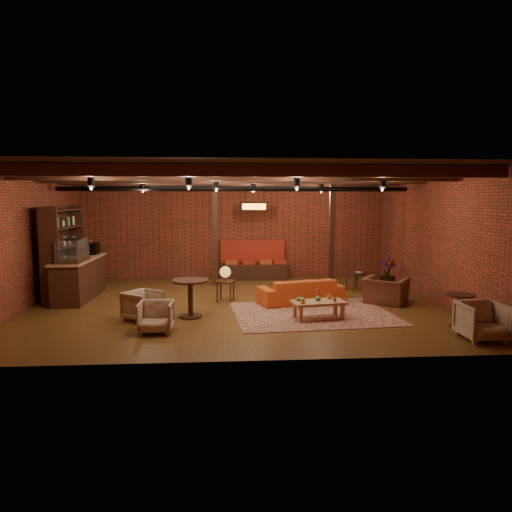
{
  "coord_description": "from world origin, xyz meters",
  "views": [
    {
      "loc": [
        -0.31,
        -11.03,
        2.57
      ],
      "look_at": [
        0.46,
        0.2,
        1.17
      ],
      "focal_mm": 32.0,
      "sensor_mm": 36.0,
      "label": 1
    }
  ],
  "objects": [
    {
      "name": "side_table_lamp",
      "position": [
        -0.3,
        0.37,
        0.68
      ],
      "size": [
        0.52,
        0.52,
        0.89
      ],
      "rotation": [
        0.0,
        0.0,
        -0.25
      ],
      "color": "#321810",
      "rests_on": "floor"
    },
    {
      "name": "ceiling",
      "position": [
        0.0,
        0.0,
        3.2
      ],
      "size": [
        10.0,
        8.0,
        0.02
      ],
      "primitive_type": "cube",
      "color": "black",
      "rests_on": "wall_back"
    },
    {
      "name": "rug",
      "position": [
        1.66,
        -1.06,
        0.01
      ],
      "size": [
        3.72,
        2.96,
        0.01
      ],
      "primitive_type": "cube",
      "rotation": [
        0.0,
        0.0,
        0.08
      ],
      "color": "maroon",
      "rests_on": "floor"
    },
    {
      "name": "post_right",
      "position": [
        2.8,
        2.0,
        1.6
      ],
      "size": [
        0.16,
        0.16,
        3.2
      ],
      "primitive_type": "cube",
      "color": "#321810",
      "rests_on": "ground"
    },
    {
      "name": "post_left",
      "position": [
        -0.6,
        2.6,
        1.6
      ],
      "size": [
        0.16,
        0.16,
        3.2
      ],
      "primitive_type": "cube",
      "color": "#321810",
      "rests_on": "ground"
    },
    {
      "name": "floor",
      "position": [
        0.0,
        0.0,
        0.0
      ],
      "size": [
        10.0,
        10.0,
        0.0
      ],
      "primitive_type": "plane",
      "color": "#38230E",
      "rests_on": "ground"
    },
    {
      "name": "armchair_a",
      "position": [
        -2.08,
        -1.32,
        0.35
      ],
      "size": [
        0.91,
        0.92,
        0.69
      ],
      "primitive_type": "imported",
      "rotation": [
        0.0,
        0.0,
        0.94
      ],
      "color": "beige",
      "rests_on": "floor"
    },
    {
      "name": "shelving_hutch",
      "position": [
        -4.5,
        1.1,
        1.2
      ],
      "size": [
        0.52,
        2.0,
        2.4
      ],
      "primitive_type": null,
      "color": "#321810",
      "rests_on": "ground"
    },
    {
      "name": "service_sign",
      "position": [
        0.6,
        3.1,
        2.35
      ],
      "size": [
        0.86,
        0.06,
        0.3
      ],
      "primitive_type": "cube",
      "color": "orange",
      "rests_on": "ceiling"
    },
    {
      "name": "round_table_right",
      "position": [
        4.4,
        -2.33,
        0.46
      ],
      "size": [
        0.58,
        0.58,
        0.68
      ],
      "color": "#321810",
      "rests_on": "floor"
    },
    {
      "name": "round_table_left",
      "position": [
        -1.07,
        -1.19,
        0.57
      ],
      "size": [
        0.8,
        0.8,
        0.84
      ],
      "color": "#321810",
      "rests_on": "floor"
    },
    {
      "name": "armchair_b",
      "position": [
        -1.66,
        -2.26,
        0.33
      ],
      "size": [
        0.66,
        0.61,
        0.67
      ],
      "primitive_type": "imported",
      "rotation": [
        0.0,
        0.0,
        -0.01
      ],
      "color": "beige",
      "rests_on": "floor"
    },
    {
      "name": "sofa",
      "position": [
        1.57,
        0.06,
        0.3
      ],
      "size": [
        2.22,
        1.33,
        0.61
      ],
      "primitive_type": "imported",
      "rotation": [
        0.0,
        0.0,
        3.4
      ],
      "color": "#C54B1B",
      "rests_on": "floor"
    },
    {
      "name": "ceiling_beams",
      "position": [
        0.0,
        0.0,
        3.08
      ],
      "size": [
        9.8,
        6.4,
        0.22
      ],
      "primitive_type": null,
      "color": "#321810",
      "rests_on": "ceiling"
    },
    {
      "name": "armchair_far",
      "position": [
        4.4,
        -3.18,
        0.39
      ],
      "size": [
        0.75,
        0.7,
        0.77
      ],
      "primitive_type": "imported",
      "rotation": [
        0.0,
        0.0,
        0.0
      ],
      "color": "beige",
      "rests_on": "floor"
    },
    {
      "name": "coffee_table",
      "position": [
        1.69,
        -1.5,
        0.35
      ],
      "size": [
        1.21,
        0.73,
        0.64
      ],
      "rotation": [
        0.0,
        0.0,
        0.16
      ],
      "color": "#A6734D",
      "rests_on": "floor"
    },
    {
      "name": "side_table_book",
      "position": [
        3.39,
        1.52,
        0.47
      ],
      "size": [
        0.59,
        0.59,
        0.53
      ],
      "rotation": [
        0.0,
        0.0,
        0.36
      ],
      "color": "#321810",
      "rests_on": "floor"
    },
    {
      "name": "wall_right",
      "position": [
        5.0,
        0.0,
        1.6
      ],
      "size": [
        0.02,
        8.0,
        3.2
      ],
      "primitive_type": "cube",
      "color": "brown",
      "rests_on": "ground"
    },
    {
      "name": "ceiling_pipe",
      "position": [
        0.0,
        1.6,
        2.85
      ],
      "size": [
        9.6,
        0.12,
        0.12
      ],
      "primitive_type": "cylinder",
      "rotation": [
        0.0,
        1.57,
        0.0
      ],
      "color": "black",
      "rests_on": "ceiling"
    },
    {
      "name": "wall_left",
      "position": [
        -5.0,
        0.0,
        1.6
      ],
      "size": [
        0.02,
        8.0,
        3.2
      ],
      "primitive_type": "cube",
      "color": "brown",
      "rests_on": "ground"
    },
    {
      "name": "plant_tall",
      "position": [
        4.4,
        1.72,
        1.28
      ],
      "size": [
        1.57,
        1.57,
        2.56
      ],
      "primitive_type": "imported",
      "rotation": [
        0.0,
        0.0,
        0.1
      ],
      "color": "#4C7F4C",
      "rests_on": "floor"
    },
    {
      "name": "armchair_right",
      "position": [
        3.65,
        -0.18,
        0.43
      ],
      "size": [
        1.18,
        1.11,
        0.87
      ],
      "primitive_type": "imported",
      "rotation": [
        0.0,
        0.0,
        2.51
      ],
      "color": "brown",
      "rests_on": "floor"
    },
    {
      "name": "wall_back",
      "position": [
        0.0,
        4.0,
        1.6
      ],
      "size": [
        10.0,
        0.02,
        3.2
      ],
      "primitive_type": "cube",
      "color": "brown",
      "rests_on": "ground"
    },
    {
      "name": "plant_counter",
      "position": [
        -4.0,
        1.2,
        1.22
      ],
      "size": [
        0.35,
        0.39,
        0.3
      ],
      "primitive_type": "imported",
      "color": "#337F33",
      "rests_on": "service_counter"
    },
    {
      "name": "banquette",
      "position": [
        0.6,
        3.55,
        0.5
      ],
      "size": [
        2.1,
        0.7,
        1.0
      ],
      "primitive_type": null,
      "color": "#A82B1C",
      "rests_on": "ground"
    },
    {
      "name": "wall_front",
      "position": [
        0.0,
        -4.0,
        1.6
      ],
      "size": [
        10.0,
        0.02,
        3.2
      ],
      "primitive_type": "cube",
      "color": "brown",
      "rests_on": "ground"
    },
    {
      "name": "ceiling_spotlights",
      "position": [
        0.0,
        0.0,
        2.86
      ],
      "size": [
        6.4,
        4.4,
        0.28
      ],
      "primitive_type": null,
      "color": "black",
      "rests_on": "ceiling"
    },
    {
      "name": "service_counter",
      "position": [
        -4.1,
        1.0,
        0.8
      ],
      "size": [
        0.8,
        2.5,
        1.6
      ],
      "primitive_type": null,
      "color": "#321810",
      "rests_on": "ground"
    }
  ]
}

